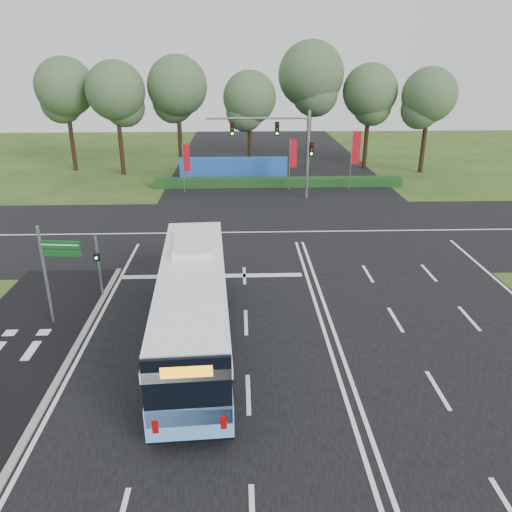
{
  "coord_description": "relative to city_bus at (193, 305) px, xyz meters",
  "views": [
    {
      "loc": [
        -3.53,
        -19.13,
        10.82
      ],
      "look_at": [
        -2.79,
        2.0,
        2.35
      ],
      "focal_mm": 35.0,
      "sensor_mm": 36.0,
      "label": 1
    }
  ],
  "objects": [
    {
      "name": "ground",
      "position": [
        5.38,
        1.61,
        -1.77
      ],
      "size": [
        120.0,
        120.0,
        0.0
      ],
      "primitive_type": "plane",
      "color": "#2C4918",
      "rests_on": "ground"
    },
    {
      "name": "road_main",
      "position": [
        5.38,
        1.61,
        -1.75
      ],
      "size": [
        20.0,
        120.0,
        0.04
      ],
      "primitive_type": "cube",
      "color": "black",
      "rests_on": "ground"
    },
    {
      "name": "road_cross",
      "position": [
        5.38,
        13.61,
        -1.74
      ],
      "size": [
        120.0,
        14.0,
        0.05
      ],
      "primitive_type": "cube",
      "color": "black",
      "rests_on": "ground"
    },
    {
      "name": "bike_path",
      "position": [
        -7.12,
        -1.39,
        -1.74
      ],
      "size": [
        5.0,
        18.0,
        0.06
      ],
      "primitive_type": "cube",
      "color": "black",
      "rests_on": "ground"
    },
    {
      "name": "kerb_strip",
      "position": [
        -4.72,
        -1.39,
        -1.71
      ],
      "size": [
        0.25,
        18.0,
        0.12
      ],
      "primitive_type": "cube",
      "color": "gray",
      "rests_on": "ground"
    },
    {
      "name": "city_bus",
      "position": [
        0.0,
        0.0,
        0.0
      ],
      "size": [
        3.26,
        12.35,
        3.51
      ],
      "rotation": [
        0.0,
        0.0,
        0.06
      ],
      "color": "#68A7F2",
      "rests_on": "ground"
    },
    {
      "name": "pedestrian_signal",
      "position": [
        -4.82,
        4.39,
        -0.07
      ],
      "size": [
        0.26,
        0.4,
        3.11
      ],
      "rotation": [
        0.0,
        0.0,
        -0.06
      ],
      "color": "gray",
      "rests_on": "ground"
    },
    {
      "name": "street_sign",
      "position": [
        -5.99,
        1.9,
        1.0
      ],
      "size": [
        1.73,
        0.28,
        4.45
      ],
      "rotation": [
        0.0,
        0.0,
        -0.11
      ],
      "color": "gray",
      "rests_on": "ground"
    },
    {
      "name": "banner_flag_left",
      "position": [
        -2.55,
        24.22,
        0.98
      ],
      "size": [
        0.62,
        0.07,
        4.19
      ],
      "rotation": [
        0.0,
        0.0,
        0.01
      ],
      "color": "gray",
      "rests_on": "ground"
    },
    {
      "name": "banner_flag_mid",
      "position": [
        6.45,
        24.94,
        1.14
      ],
      "size": [
        0.65,
        0.17,
        4.45
      ],
      "rotation": [
        0.0,
        0.0,
        0.19
      ],
      "color": "gray",
      "rests_on": "ground"
    },
    {
      "name": "banner_flag_right",
      "position": [
        11.7,
        24.67,
        1.57
      ],
      "size": [
        0.76,
        0.08,
        5.16
      ],
      "rotation": [
        0.0,
        0.0,
        -0.0
      ],
      "color": "gray",
      "rests_on": "ground"
    },
    {
      "name": "traffic_light_gantry",
      "position": [
        5.58,
        22.11,
        2.9
      ],
      "size": [
        8.41,
        0.28,
        7.0
      ],
      "color": "gray",
      "rests_on": "ground"
    },
    {
      "name": "hedge",
      "position": [
        5.38,
        26.11,
        -1.37
      ],
      "size": [
        22.0,
        1.2,
        0.8
      ],
      "primitive_type": "cube",
      "color": "#133614",
      "rests_on": "ground"
    },
    {
      "name": "blue_hoarding",
      "position": [
        1.38,
        28.61,
        -0.67
      ],
      "size": [
        10.0,
        0.3,
        2.2
      ],
      "primitive_type": "cube",
      "color": "#2054AF",
      "rests_on": "ground"
    },
    {
      "name": "eucalyptus_row",
      "position": [
        2.33,
        33.01,
        6.3
      ],
      "size": [
        40.41,
        8.34,
        12.43
      ],
      "color": "black",
      "rests_on": "ground"
    }
  ]
}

